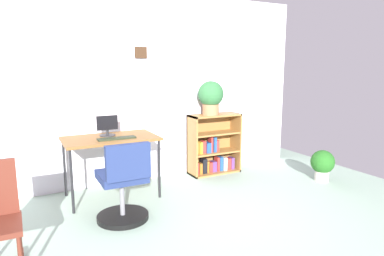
# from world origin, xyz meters

# --- Properties ---
(ground_plane) EXTENTS (6.24, 6.24, 0.00)m
(ground_plane) POSITION_xyz_m (0.00, 0.00, 0.00)
(ground_plane) COLOR #8FAA98
(wall_back) EXTENTS (5.20, 0.12, 2.48)m
(wall_back) POSITION_xyz_m (0.00, 2.15, 1.24)
(wall_back) COLOR silver
(wall_back) RESTS_ON ground_plane
(desk) EXTENTS (1.06, 0.64, 0.72)m
(desk) POSITION_xyz_m (-0.37, 1.67, 0.67)
(desk) COLOR brown
(desk) RESTS_ON ground_plane
(monitor) EXTENTS (0.25, 0.18, 0.24)m
(monitor) POSITION_xyz_m (-0.38, 1.76, 0.84)
(monitor) COLOR #262628
(monitor) RESTS_ON desk
(keyboard) EXTENTS (0.43, 0.11, 0.02)m
(keyboard) POSITION_xyz_m (-0.33, 1.53, 0.73)
(keyboard) COLOR #242C1C
(keyboard) RESTS_ON desk
(office_chair) EXTENTS (0.52, 0.55, 0.83)m
(office_chair) POSITION_xyz_m (-0.44, 0.95, 0.36)
(office_chair) COLOR black
(office_chair) RESTS_ON ground_plane
(bookshelf_low) EXTENTS (0.75, 0.30, 0.86)m
(bookshelf_low) POSITION_xyz_m (1.18, 1.95, 0.38)
(bookshelf_low) COLOR olive
(bookshelf_low) RESTS_ON ground_plane
(potted_plant_on_shelf) EXTENTS (0.36, 0.36, 0.47)m
(potted_plant_on_shelf) POSITION_xyz_m (1.11, 1.90, 1.12)
(potted_plant_on_shelf) COLOR #9E6642
(potted_plant_on_shelf) RESTS_ON bookshelf_low
(potted_plant_floor) EXTENTS (0.32, 0.32, 0.42)m
(potted_plant_floor) POSITION_xyz_m (2.29, 0.93, 0.24)
(potted_plant_floor) COLOR #B7B2A8
(potted_plant_floor) RESTS_ON ground_plane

